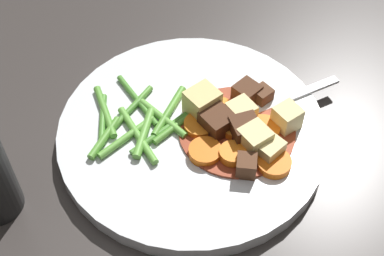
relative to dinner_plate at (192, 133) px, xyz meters
The scene contains 34 objects.
ground_plane 0.01m from the dinner_plate, ahead, with size 3.00×3.00×0.00m, color #383330.
dinner_plate is the anchor object (origin of this frame).
stew_sauce 0.05m from the dinner_plate, ahead, with size 0.12×0.12×0.00m, color #93381E.
carrot_slice_0 0.10m from the dinner_plate, 25.71° to the right, with size 0.04×0.04×0.01m, color orange.
carrot_slice_1 0.02m from the dinner_plate, 24.16° to the right, with size 0.03×0.03×0.01m, color orange.
carrot_slice_2 0.04m from the dinner_plate, 64.32° to the right, with size 0.03×0.03×0.01m, color orange.
carrot_slice_3 0.04m from the dinner_plate, 43.69° to the left, with size 0.03×0.03×0.01m, color orange.
carrot_slice_4 0.06m from the dinner_plate, 39.24° to the right, with size 0.03×0.03×0.01m, color orange.
carrot_slice_5 0.05m from the dinner_plate, ahead, with size 0.03×0.03×0.01m, color orange.
carrot_slice_6 0.08m from the dinner_plate, ahead, with size 0.03×0.03×0.01m, color orange.
potato_chunk_0 0.10m from the dinner_plate, ahead, with size 0.03×0.02×0.03m, color #EAD68C.
potato_chunk_1 0.03m from the dinner_plate, 68.40° to the left, with size 0.03×0.03×0.03m, color #E5CC7A.
potato_chunk_2 0.09m from the dinner_plate, 19.43° to the right, with size 0.03×0.03×0.02m, color #EAD68C.
potato_chunk_3 0.07m from the dinner_plate, 17.86° to the right, with size 0.03×0.03×0.03m, color #EAD68C.
potato_chunk_4 0.06m from the dinner_plate, 18.47° to the left, with size 0.03×0.03×0.02m, color #EAD68C.
meat_chunk_0 0.06m from the dinner_plate, 10.05° to the right, with size 0.03×0.03×0.03m, color #4C2B19.
meat_chunk_1 0.08m from the dinner_plate, 41.25° to the right, with size 0.02×0.02×0.02m, color #56331E.
meat_chunk_2 0.09m from the dinner_plate, 32.01° to the left, with size 0.02×0.02×0.02m, color #56331E.
meat_chunk_3 0.03m from the dinner_plate, ahead, with size 0.03×0.03×0.02m, color #4C2B19.
meat_chunk_4 0.08m from the dinner_plate, 39.46° to the left, with size 0.02×0.03×0.02m, color #4C2B19.
green_bean_0 0.10m from the dinner_plate, behind, with size 0.01×0.01×0.07m, color #599E38.
green_bean_1 0.05m from the dinner_plate, 162.71° to the right, with size 0.01×0.01×0.06m, color #66AD42.
green_bean_2 0.06m from the dinner_plate, 162.09° to the right, with size 0.01×0.01×0.08m, color #66AD42.
green_bean_3 0.03m from the dinner_plate, 146.26° to the left, with size 0.01×0.01×0.07m, color #599E38.
green_bean_4 0.07m from the dinner_plate, 164.42° to the left, with size 0.01×0.01×0.07m, color #599E38.
green_bean_5 0.09m from the dinner_plate, 164.55° to the right, with size 0.01×0.01×0.06m, color #599E38.
green_bean_6 0.10m from the dinner_plate, behind, with size 0.01×0.01×0.07m, color #4C8E33.
green_bean_7 0.07m from the dinner_plate, 162.14° to the right, with size 0.01×0.01×0.07m, color #66AD42.
green_bean_8 0.04m from the dinner_plate, 167.22° to the left, with size 0.01×0.01×0.07m, color #66AD42.
green_bean_9 0.02m from the dinner_plate, 166.77° to the right, with size 0.01×0.01×0.07m, color #599E38.
green_bean_10 0.04m from the dinner_plate, 158.76° to the right, with size 0.01×0.01×0.08m, color #4C8E33.
green_bean_11 0.08m from the dinner_plate, behind, with size 0.01×0.01×0.06m, color #4C8E33.
green_bean_12 0.07m from the dinner_plate, 153.61° to the left, with size 0.01×0.01×0.08m, color #4C8E33.
fork 0.09m from the dinner_plate, 24.65° to the left, with size 0.16×0.11×0.00m.
Camera 1 is at (0.03, -0.37, 0.47)m, focal length 51.86 mm.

